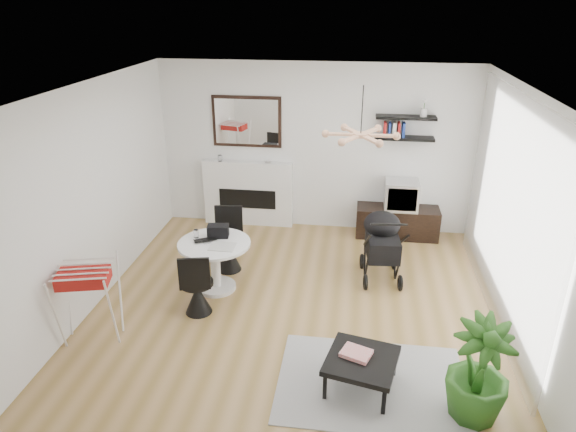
# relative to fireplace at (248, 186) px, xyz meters

# --- Properties ---
(floor) EXTENTS (5.00, 5.00, 0.00)m
(floor) POSITION_rel_fireplace_xyz_m (1.10, -2.42, -0.69)
(floor) COLOR olive
(floor) RESTS_ON ground
(ceiling) EXTENTS (5.00, 5.00, 0.00)m
(ceiling) POSITION_rel_fireplace_xyz_m (1.10, -2.42, 2.01)
(ceiling) COLOR white
(ceiling) RESTS_ON wall_back
(wall_back) EXTENTS (5.00, 0.00, 5.00)m
(wall_back) POSITION_rel_fireplace_xyz_m (1.10, 0.08, 0.66)
(wall_back) COLOR white
(wall_back) RESTS_ON floor
(wall_left) EXTENTS (0.00, 5.00, 5.00)m
(wall_left) POSITION_rel_fireplace_xyz_m (-1.40, -2.42, 0.66)
(wall_left) COLOR white
(wall_left) RESTS_ON floor
(wall_right) EXTENTS (0.00, 5.00, 5.00)m
(wall_right) POSITION_rel_fireplace_xyz_m (3.60, -2.42, 0.66)
(wall_right) COLOR white
(wall_right) RESTS_ON floor
(sheer_curtain) EXTENTS (0.04, 3.60, 2.60)m
(sheer_curtain) POSITION_rel_fireplace_xyz_m (3.50, -2.22, 0.66)
(sheer_curtain) COLOR white
(sheer_curtain) RESTS_ON wall_right
(fireplace) EXTENTS (1.50, 0.17, 2.16)m
(fireplace) POSITION_rel_fireplace_xyz_m (0.00, 0.00, 0.00)
(fireplace) COLOR white
(fireplace) RESTS_ON floor
(shelf_lower) EXTENTS (0.90, 0.25, 0.04)m
(shelf_lower) POSITION_rel_fireplace_xyz_m (2.47, -0.05, 0.91)
(shelf_lower) COLOR black
(shelf_lower) RESTS_ON wall_back
(shelf_upper) EXTENTS (0.90, 0.25, 0.04)m
(shelf_upper) POSITION_rel_fireplace_xyz_m (2.47, -0.05, 1.23)
(shelf_upper) COLOR black
(shelf_upper) RESTS_ON wall_back
(pendant_lamp) EXTENTS (0.90, 0.90, 0.10)m
(pendant_lamp) POSITION_rel_fireplace_xyz_m (1.80, -2.12, 1.46)
(pendant_lamp) COLOR tan
(pendant_lamp) RESTS_ON ceiling
(tv_console) EXTENTS (1.30, 0.46, 0.49)m
(tv_console) POSITION_rel_fireplace_xyz_m (2.47, -0.16, -0.44)
(tv_console) COLOR black
(tv_console) RESTS_ON floor
(crt_tv) EXTENTS (0.52, 0.45, 0.45)m
(crt_tv) POSITION_rel_fireplace_xyz_m (2.50, -0.16, 0.03)
(crt_tv) COLOR silver
(crt_tv) RESTS_ON tv_console
(dining_table) EXTENTS (0.94, 0.94, 0.69)m
(dining_table) POSITION_rel_fireplace_xyz_m (0.01, -2.16, -0.23)
(dining_table) COLOR white
(dining_table) RESTS_ON floor
(laptop) EXTENTS (0.35, 0.31, 0.02)m
(laptop) POSITION_rel_fireplace_xyz_m (-0.09, -2.17, 0.01)
(laptop) COLOR black
(laptop) RESTS_ON dining_table
(black_bag) EXTENTS (0.29, 0.20, 0.16)m
(black_bag) POSITION_rel_fireplace_xyz_m (0.02, -1.98, 0.08)
(black_bag) COLOR black
(black_bag) RESTS_ON dining_table
(newspaper) EXTENTS (0.33, 0.27, 0.01)m
(newspaper) POSITION_rel_fireplace_xyz_m (0.15, -2.27, 0.01)
(newspaper) COLOR silver
(newspaper) RESTS_ON dining_table
(drinking_glass) EXTENTS (0.07, 0.07, 0.11)m
(drinking_glass) POSITION_rel_fireplace_xyz_m (-0.26, -2.04, 0.06)
(drinking_glass) COLOR white
(drinking_glass) RESTS_ON dining_table
(chair_far) EXTENTS (0.43, 0.45, 0.90)m
(chair_far) POSITION_rel_fireplace_xyz_m (0.05, -1.60, -0.40)
(chair_far) COLOR black
(chair_far) RESTS_ON floor
(chair_near) EXTENTS (0.42, 0.44, 0.84)m
(chair_near) POSITION_rel_fireplace_xyz_m (-0.06, -2.74, -0.42)
(chair_near) COLOR black
(chair_near) RESTS_ON floor
(drying_rack) EXTENTS (0.74, 0.71, 0.93)m
(drying_rack) POSITION_rel_fireplace_xyz_m (-1.08, -3.40, -0.20)
(drying_rack) COLOR white
(drying_rack) RESTS_ON floor
(stroller) EXTENTS (0.58, 0.87, 1.02)m
(stroller) POSITION_rel_fireplace_xyz_m (2.17, -1.52, -0.25)
(stroller) COLOR black
(stroller) RESTS_ON floor
(rug) EXTENTS (1.88, 1.36, 0.01)m
(rug) POSITION_rel_fireplace_xyz_m (2.04, -3.73, -0.68)
(rug) COLOR gray
(rug) RESTS_ON floor
(coffee_table) EXTENTS (0.79, 0.79, 0.34)m
(coffee_table) POSITION_rel_fireplace_xyz_m (1.92, -3.78, -0.37)
(coffee_table) COLOR black
(coffee_table) RESTS_ON rug
(magazines) EXTENTS (0.34, 0.31, 0.04)m
(magazines) POSITION_rel_fireplace_xyz_m (1.87, -3.74, -0.31)
(magazines) COLOR red
(magazines) RESTS_ON coffee_table
(potted_plant) EXTENTS (0.68, 0.68, 1.03)m
(potted_plant) POSITION_rel_fireplace_xyz_m (2.95, -4.02, -0.17)
(potted_plant) COLOR #29601B
(potted_plant) RESTS_ON floor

